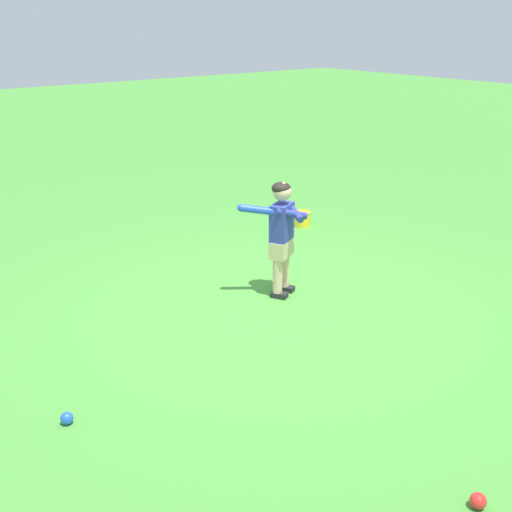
% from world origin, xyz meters
% --- Properties ---
extents(ground_plane, '(40.00, 40.00, 0.00)m').
position_xyz_m(ground_plane, '(0.00, 0.00, 0.00)').
color(ground_plane, '#479338').
extents(child_batter, '(0.43, 0.55, 1.08)m').
position_xyz_m(child_batter, '(0.27, -0.25, 0.65)').
color(child_batter, '#232328').
rests_on(child_batter, ground).
extents(play_ball_near_batter, '(0.09, 0.09, 0.09)m').
position_xyz_m(play_ball_near_batter, '(-2.57, 0.80, 0.05)').
color(play_ball_near_batter, red).
rests_on(play_ball_near_batter, ground).
extents(play_ball_far_left, '(0.08, 0.08, 0.08)m').
position_xyz_m(play_ball_far_left, '(-0.46, 2.20, 0.04)').
color(play_ball_far_left, blue).
rests_on(play_ball_far_left, ground).
extents(toy_bucket, '(0.22, 0.22, 0.19)m').
position_xyz_m(toy_bucket, '(1.72, -1.84, 0.10)').
color(toy_bucket, yellow).
rests_on(toy_bucket, ground).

